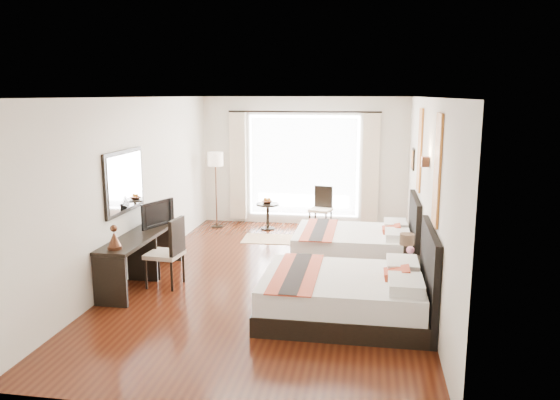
% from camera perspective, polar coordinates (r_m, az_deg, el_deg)
% --- Properties ---
extents(floor, '(4.50, 7.50, 0.01)m').
position_cam_1_polar(floor, '(8.67, -0.60, -8.20)').
color(floor, '#38130A').
rests_on(floor, ground).
extents(ceiling, '(4.50, 7.50, 0.02)m').
position_cam_1_polar(ceiling, '(8.19, -0.64, 10.61)').
color(ceiling, white).
rests_on(ceiling, wall_headboard).
extents(wall_headboard, '(0.01, 7.50, 2.80)m').
position_cam_1_polar(wall_headboard, '(8.23, 14.96, 0.52)').
color(wall_headboard, silver).
rests_on(wall_headboard, floor).
extents(wall_desk, '(0.01, 7.50, 2.80)m').
position_cam_1_polar(wall_desk, '(8.98, -14.88, 1.36)').
color(wall_desk, silver).
rests_on(wall_desk, floor).
extents(wall_window, '(4.50, 0.01, 2.80)m').
position_cam_1_polar(wall_window, '(11.98, 2.50, 4.04)').
color(wall_window, silver).
rests_on(wall_window, floor).
extents(wall_entry, '(4.50, 0.01, 2.80)m').
position_cam_1_polar(wall_entry, '(4.77, -8.51, -6.72)').
color(wall_entry, silver).
rests_on(wall_entry, floor).
extents(window_glass, '(2.40, 0.02, 2.20)m').
position_cam_1_polar(window_glass, '(11.98, 2.49, 3.56)').
color(window_glass, white).
rests_on(window_glass, wall_window).
extents(sheer_curtain, '(2.30, 0.02, 2.10)m').
position_cam_1_polar(sheer_curtain, '(11.92, 2.45, 3.52)').
color(sheer_curtain, white).
rests_on(sheer_curtain, wall_window).
extents(drape_left, '(0.35, 0.14, 2.35)m').
position_cam_1_polar(drape_left, '(12.14, -4.39, 3.54)').
color(drape_left, '#B9A790').
rests_on(drape_left, floor).
extents(drape_right, '(0.35, 0.14, 2.35)m').
position_cam_1_polar(drape_right, '(11.80, 9.45, 3.21)').
color(drape_right, '#B9A790').
rests_on(drape_right, floor).
extents(art_panel_near, '(0.03, 0.50, 1.35)m').
position_cam_1_polar(art_panel_near, '(6.82, 16.11, 3.04)').
color(art_panel_near, '#933315').
rests_on(art_panel_near, wall_headboard).
extents(art_panel_far, '(0.03, 0.50, 1.35)m').
position_cam_1_polar(art_panel_far, '(9.24, 14.41, 5.09)').
color(art_panel_far, '#933315').
rests_on(art_panel_far, wall_headboard).
extents(wall_sconce, '(0.10, 0.14, 0.14)m').
position_cam_1_polar(wall_sconce, '(7.88, 14.94, 3.89)').
color(wall_sconce, '#412417').
rests_on(wall_sconce, wall_headboard).
extents(mirror_frame, '(0.04, 1.25, 0.95)m').
position_cam_1_polar(mirror_frame, '(8.55, -15.98, 1.86)').
color(mirror_frame, black).
rests_on(mirror_frame, wall_desk).
extents(mirror_glass, '(0.01, 1.12, 0.82)m').
position_cam_1_polar(mirror_glass, '(8.54, -15.82, 1.86)').
color(mirror_glass, white).
rests_on(mirror_glass, mirror_frame).
extents(bed_near, '(2.16, 1.68, 1.22)m').
position_cam_1_polar(bed_near, '(7.17, 7.31, -9.73)').
color(bed_near, black).
rests_on(bed_near, floor).
extents(bed_far, '(2.07, 1.61, 1.16)m').
position_cam_1_polar(bed_far, '(9.50, 8.15, -4.64)').
color(bed_far, black).
rests_on(bed_far, floor).
extents(nightstand, '(0.41, 0.51, 0.49)m').
position_cam_1_polar(nightstand, '(8.23, 13.16, -7.72)').
color(nightstand, black).
rests_on(nightstand, floor).
extents(table_lamp, '(0.21, 0.21, 0.34)m').
position_cam_1_polar(table_lamp, '(8.22, 13.12, -4.19)').
color(table_lamp, black).
rests_on(table_lamp, nightstand).
extents(vase, '(0.18, 0.18, 0.14)m').
position_cam_1_polar(vase, '(7.95, 13.42, -5.93)').
color(vase, black).
rests_on(vase, nightstand).
extents(console_desk, '(0.50, 2.20, 0.76)m').
position_cam_1_polar(console_desk, '(8.71, -14.19, -5.80)').
color(console_desk, black).
rests_on(console_desk, floor).
extents(television, '(0.34, 0.71, 0.42)m').
position_cam_1_polar(television, '(9.01, -12.98, -1.35)').
color(television, black).
rests_on(television, console_desk).
extents(bronze_figurine, '(0.22, 0.22, 0.30)m').
position_cam_1_polar(bronze_figurine, '(7.81, -16.93, -3.88)').
color(bronze_figurine, '#412417').
rests_on(bronze_figurine, console_desk).
extents(desk_chair, '(0.53, 0.53, 1.05)m').
position_cam_1_polar(desk_chair, '(8.42, -11.80, -6.69)').
color(desk_chair, '#C1AA94').
rests_on(desk_chair, floor).
extents(floor_lamp, '(0.33, 0.33, 1.63)m').
position_cam_1_polar(floor_lamp, '(11.73, -6.75, 3.74)').
color(floor_lamp, black).
rests_on(floor_lamp, floor).
extents(side_table, '(0.49, 0.49, 0.56)m').
position_cam_1_polar(side_table, '(11.67, -1.28, -1.71)').
color(side_table, black).
rests_on(side_table, floor).
extents(fruit_bowl, '(0.28, 0.28, 0.06)m').
position_cam_1_polar(fruit_bowl, '(11.60, -1.37, -0.24)').
color(fruit_bowl, '#442F18').
rests_on(fruit_bowl, side_table).
extents(window_chair, '(0.51, 0.51, 0.92)m').
position_cam_1_polar(window_chair, '(11.69, 4.28, -1.73)').
color(window_chair, '#C1AA94').
rests_on(window_chair, floor).
extents(jute_rug, '(1.19, 0.83, 0.01)m').
position_cam_1_polar(jute_rug, '(10.92, -0.85, -4.09)').
color(jute_rug, tan).
rests_on(jute_rug, floor).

